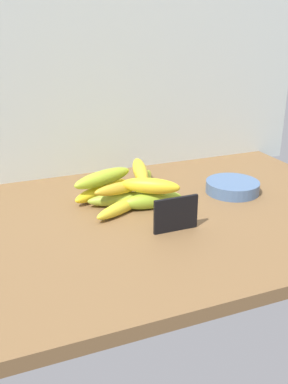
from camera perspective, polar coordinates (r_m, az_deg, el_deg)
The scene contains 13 objects.
counter_top at distance 113.24cm, azimuth 3.23°, elevation -3.48°, with size 110.00×76.00×3.00cm, color brown.
back_wall at distance 139.31cm, azimuth -3.54°, elevation 15.70°, with size 130.00×2.00×70.00cm, color silver.
chalkboard_sign at distance 102.44cm, azimuth 4.14°, elevation -3.06°, with size 11.00×1.80×8.40cm.
fruit_bowl at distance 127.69cm, azimuth 11.43°, elevation 0.66°, with size 15.16×15.16×3.31cm, color #496794.
banana_0 at distance 112.22cm, azimuth -2.83°, elevation -1.94°, with size 17.91×3.33×3.33cm, color yellow.
banana_1 at distance 128.44cm, azimuth -0.05°, elevation 1.32°, with size 19.36×3.61×3.61cm, color #9EB42A.
banana_2 at distance 122.28cm, azimuth -5.52°, elevation 0.21°, with size 19.79×3.96×3.96cm, color yellow.
banana_3 at distance 114.74cm, azimuth 1.06°, elevation -1.08°, with size 16.62×4.37×4.37cm, color #92B32C.
banana_4 at distance 116.54cm, azimuth -2.43°, elevation -0.91°, with size 20.16×3.67×3.67cm, color #96AE35.
banana_5 at distance 112.66cm, azimuth 0.84°, elevation 0.81°, with size 15.40×4.13×4.13cm, color yellow.
banana_6 at distance 119.92cm, azimuth -5.37°, elevation 1.84°, with size 18.85×4.16×4.16cm, color #A5C12E.
banana_7 at distance 126.24cm, azimuth -0.51°, elevation 2.78°, with size 20.51×4.00×4.00cm, color yellow.
banana_8 at distance 114.68cm, azimuth -2.91°, elevation 0.55°, with size 15.59×3.20×3.20cm, color gold.
Camera 1 is at (-44.20, -92.25, 50.06)cm, focal length 41.01 mm.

